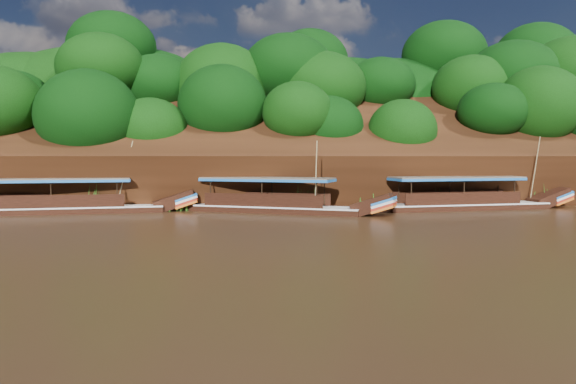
% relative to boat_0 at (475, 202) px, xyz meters
% --- Properties ---
extents(ground, '(160.00, 160.00, 0.00)m').
position_rel_boat_0_xyz_m(ground, '(-14.01, -7.86, -0.52)').
color(ground, black).
rests_on(ground, ground).
extents(riverbank, '(120.00, 30.06, 19.40)m').
position_rel_boat_0_xyz_m(riverbank, '(-14.02, 14.86, 1.36)').
color(riverbank, black).
rests_on(riverbank, ground).
extents(boat_0, '(14.42, 3.72, 5.54)m').
position_rel_boat_0_xyz_m(boat_0, '(0.00, 0.00, 0.00)').
color(boat_0, black).
rests_on(boat_0, ground).
extents(boat_1, '(12.96, 7.50, 5.14)m').
position_rel_boat_0_xyz_m(boat_1, '(-13.48, -0.88, 0.00)').
color(boat_1, black).
rests_on(boat_1, ground).
extents(boat_2, '(14.77, 3.70, 5.20)m').
position_rel_boat_0_xyz_m(boat_2, '(-27.14, 0.75, -0.00)').
color(boat_2, black).
rests_on(boat_2, ground).
extents(reeds, '(49.14, 2.35, 2.14)m').
position_rel_boat_0_xyz_m(reeds, '(-16.99, 1.43, 0.38)').
color(reeds, '#2F5E17').
rests_on(reeds, ground).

